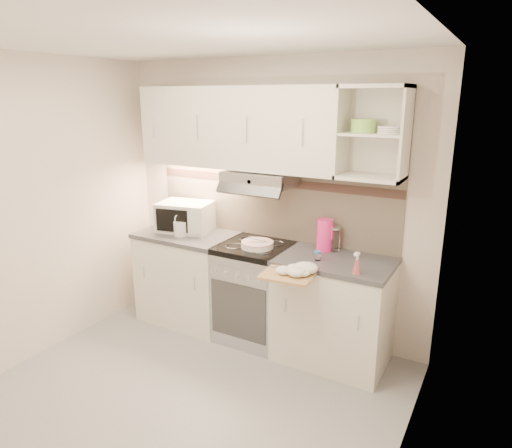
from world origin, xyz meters
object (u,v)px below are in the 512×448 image
(plate_stack, at_px, (257,244))
(spray_bottle, at_px, (357,265))
(watering_can, at_px, (181,228))
(pink_pitcher, at_px, (325,235))
(microwave, at_px, (185,216))
(glass_jar, at_px, (334,238))
(electric_range, at_px, (255,292))
(cutting_board, at_px, (289,274))

(plate_stack, relative_size, spray_bottle, 1.57)
(watering_can, distance_m, pink_pitcher, 1.35)
(microwave, xyz_separation_m, watering_can, (0.08, -0.16, -0.06))
(pink_pitcher, bearing_deg, spray_bottle, -34.17)
(microwave, height_order, spray_bottle, microwave)
(plate_stack, distance_m, spray_bottle, 0.95)
(glass_jar, distance_m, spray_bottle, 0.54)
(electric_range, distance_m, cutting_board, 0.79)
(watering_can, bearing_deg, microwave, 91.82)
(plate_stack, bearing_deg, spray_bottle, -10.32)
(glass_jar, bearing_deg, plate_stack, -157.46)
(microwave, xyz_separation_m, plate_stack, (0.87, -0.12, -0.11))
(watering_can, bearing_deg, plate_stack, -19.46)
(pink_pitcher, bearing_deg, microwave, -166.36)
(plate_stack, relative_size, glass_jar, 1.34)
(cutting_board, bearing_deg, microwave, 155.00)
(watering_can, height_order, spray_bottle, watering_can)
(glass_jar, relative_size, spray_bottle, 1.17)
(electric_range, relative_size, glass_jar, 4.30)
(watering_can, bearing_deg, spray_bottle, -26.99)
(electric_range, relative_size, spray_bottle, 5.04)
(watering_can, xyz_separation_m, pink_pitcher, (1.33, 0.26, 0.06))
(electric_range, height_order, plate_stack, plate_stack)
(pink_pitcher, bearing_deg, cutting_board, -86.41)
(pink_pitcher, bearing_deg, electric_range, -154.83)
(spray_bottle, bearing_deg, plate_stack, 174.42)
(watering_can, xyz_separation_m, cutting_board, (1.27, -0.31, -0.11))
(pink_pitcher, relative_size, spray_bottle, 1.53)
(microwave, bearing_deg, pink_pitcher, -7.76)
(microwave, relative_size, cutting_board, 1.46)
(electric_range, height_order, pink_pitcher, pink_pitcher)
(microwave, xyz_separation_m, cutting_board, (1.34, -0.48, -0.17))
(electric_range, distance_m, plate_stack, 0.48)
(electric_range, relative_size, cutting_board, 2.34)
(electric_range, bearing_deg, watering_can, -172.49)
(glass_jar, bearing_deg, electric_range, -162.99)
(microwave, height_order, plate_stack, microwave)
(electric_range, xyz_separation_m, glass_jar, (0.65, 0.20, 0.55))
(microwave, distance_m, glass_jar, 1.47)
(cutting_board, bearing_deg, spray_bottle, 17.19)
(cutting_board, bearing_deg, glass_jar, 73.01)
(microwave, height_order, glass_jar, microwave)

